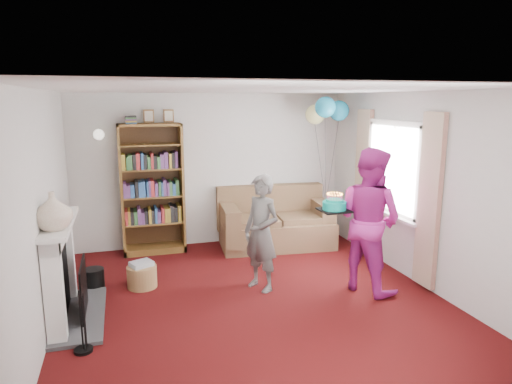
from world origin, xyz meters
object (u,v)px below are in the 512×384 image
object	(u,v)px
person_striped	(261,233)
birthday_cake	(334,206)
sofa	(275,224)
person_magenta	(369,220)
bookcase	(152,190)

from	to	relation	value
person_striped	birthday_cake	size ratio (longest dim) A/B	4.27
sofa	person_striped	distance (m)	1.90
person_magenta	bookcase	bearing A→B (deg)	22.76
bookcase	sofa	size ratio (longest dim) A/B	1.23
bookcase	person_striped	xyz separation A→B (m)	(1.21, -1.93, -0.25)
person_magenta	person_striped	bearing A→B (deg)	49.24
person_striped	person_magenta	size ratio (longest dim) A/B	0.82
birthday_cake	sofa	bearing A→B (deg)	92.09
person_magenta	birthday_cake	distance (m)	0.51
bookcase	sofa	bearing A→B (deg)	-6.62
sofa	birthday_cake	size ratio (longest dim) A/B	5.24
bookcase	person_magenta	bearing A→B (deg)	-42.61
person_magenta	birthday_cake	world-z (taller)	person_magenta
bookcase	person_striped	size ratio (longest dim) A/B	1.51
person_striped	sofa	bearing A→B (deg)	126.96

